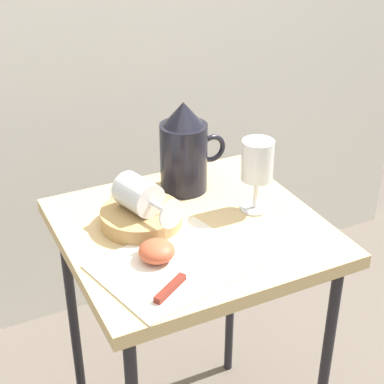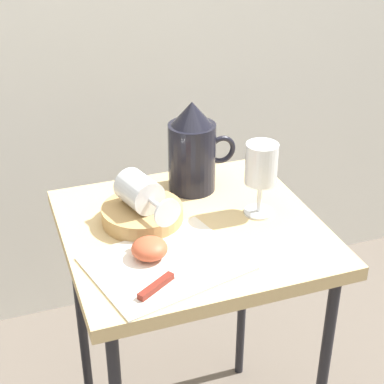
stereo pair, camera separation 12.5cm
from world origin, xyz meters
The scene contains 8 objects.
table centered at (0.00, 0.00, 0.62)m, with size 0.53×0.50×0.69m.
linen_napkin centered at (-0.09, -0.11, 0.69)m, with size 0.28×0.22×0.00m, color silver.
basket_tray centered at (-0.09, 0.05, 0.71)m, with size 0.17×0.17×0.04m, color tan.
pitcher centered at (0.06, 0.15, 0.78)m, with size 0.16×0.11×0.21m.
wine_glass_upright centered at (0.15, 0.00, 0.80)m, with size 0.07×0.07×0.16m.
wine_glass_tipped_near centered at (-0.10, 0.05, 0.76)m, with size 0.11×0.16×0.07m.
apple_half_left centered at (-0.12, -0.09, 0.71)m, with size 0.07×0.07×0.04m, color #C15133.
knife centered at (-0.10, -0.16, 0.70)m, with size 0.20×0.13×0.01m.
Camera 2 is at (-0.37, -1.03, 1.38)m, focal length 57.76 mm.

